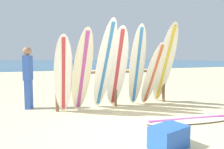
{
  "coord_description": "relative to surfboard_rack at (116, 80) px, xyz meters",
  "views": [
    {
      "loc": [
        -1.73,
        -3.74,
        1.47
      ],
      "look_at": [
        0.44,
        2.07,
        0.93
      ],
      "focal_mm": 32.15,
      "sensor_mm": 36.0,
      "label": 1
    }
  ],
  "objects": [
    {
      "name": "ground_plane",
      "position": [
        -0.44,
        -1.77,
        -0.78
      ],
      "size": [
        120.0,
        120.0,
        0.0
      ],
      "primitive_type": "plane",
      "color": "beige"
    },
    {
      "name": "ocean_water",
      "position": [
        -0.44,
        56.23,
        -0.78
      ],
      "size": [
        120.0,
        80.0,
        0.01
      ],
      "primitive_type": "cube",
      "color": "#1E5984",
      "rests_on": "ground"
    },
    {
      "name": "surfboard_rack",
      "position": [
        0.0,
        0.0,
        0.0
      ],
      "size": [
        3.5,
        0.09,
        1.18
      ],
      "color": "brown",
      "rests_on": "ground"
    },
    {
      "name": "surfboard_leaning_far_left",
      "position": [
        -1.56,
        -0.34,
        0.23
      ],
      "size": [
        0.5,
        0.77,
        2.03
      ],
      "color": "white",
      "rests_on": "ground"
    },
    {
      "name": "surfboard_leaning_left",
      "position": [
        -1.09,
        -0.43,
        0.32
      ],
      "size": [
        0.64,
        0.98,
        2.2
      ],
      "color": "beige",
      "rests_on": "ground"
    },
    {
      "name": "surfboard_leaning_center_left",
      "position": [
        -0.46,
        -0.37,
        0.44
      ],
      "size": [
        0.61,
        1.22,
        2.44
      ],
      "color": "white",
      "rests_on": "ground"
    },
    {
      "name": "surfboard_leaning_center",
      "position": [
        -0.05,
        -0.26,
        0.37
      ],
      "size": [
        0.61,
        0.99,
        2.3
      ],
      "color": "white",
      "rests_on": "ground"
    },
    {
      "name": "surfboard_leaning_center_right",
      "position": [
        0.56,
        -0.29,
        0.41
      ],
      "size": [
        0.59,
        0.91,
        2.38
      ],
      "color": "silver",
      "rests_on": "ground"
    },
    {
      "name": "surfboard_leaning_right",
      "position": [
        1.02,
        -0.4,
        0.17
      ],
      "size": [
        0.58,
        0.99,
        1.9
      ],
      "color": "white",
      "rests_on": "ground"
    },
    {
      "name": "surfboard_leaning_far_right",
      "position": [
        1.52,
        -0.28,
        0.45
      ],
      "size": [
        0.64,
        1.19,
        2.47
      ],
      "color": "white",
      "rests_on": "ground"
    },
    {
      "name": "surfboard_lying_on_sand",
      "position": [
        1.12,
        -1.93,
        -0.75
      ],
      "size": [
        2.35,
        0.82,
        0.08
      ],
      "color": "silver",
      "rests_on": "ground"
    },
    {
      "name": "beachgoer_standing",
      "position": [
        -2.42,
        0.57,
        0.18
      ],
      "size": [
        0.27,
        0.33,
        1.75
      ],
      "color": "#3359B2",
      "rests_on": "ground"
    },
    {
      "name": "cooler_box",
      "position": [
        -0.21,
        -2.89,
        -0.6
      ],
      "size": [
        0.69,
        0.55,
        0.36
      ],
      "primitive_type": "cube",
      "rotation": [
        0.0,
        0.0,
        0.28
      ],
      "color": "blue",
      "rests_on": "ground"
    }
  ]
}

